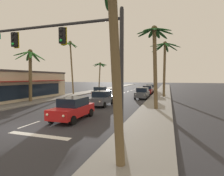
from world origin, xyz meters
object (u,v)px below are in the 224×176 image
object	(u,v)px
palm_right_nearest	(112,9)
palm_right_third	(165,57)
palm_left_farthest	(100,68)
storefront_strip_left	(4,86)
sedan_parked_mid_kerb	(150,88)
palm_left_second	(30,65)
sedan_parked_nearest_kerb	(142,93)
sedan_oncoming_far	(100,92)
palm_right_second	(155,50)
sedan_lead_at_stop_bar	(73,108)
sedan_third_in_queue	(102,98)
sedan_parked_far_kerb	(147,90)
palm_left_third	(71,56)
traffic_signal_mast	(64,47)

from	to	relation	value
palm_right_nearest	palm_right_third	distance (m)	24.02
palm_left_farthest	storefront_strip_left	distance (m)	23.60
sedan_parked_mid_kerb	palm_right_third	xyz separation A→B (m)	(3.22, -10.45, 5.65)
palm_left_second	sedan_parked_nearest_kerb	bearing A→B (deg)	33.40
sedan_oncoming_far	sedan_parked_mid_kerb	distance (m)	14.45
palm_left_farthest	palm_right_third	bearing A→B (deg)	-34.98
palm_right_nearest	palm_right_third	xyz separation A→B (m)	(1.18, 23.98, 0.96)
sedan_parked_mid_kerb	palm_right_second	distance (m)	23.13
sedan_parked_mid_kerb	palm_left_second	size ratio (longest dim) A/B	0.66
palm_left_farthest	storefront_strip_left	size ratio (longest dim) A/B	0.35
sedan_oncoming_far	palm_right_third	size ratio (longest dim) A/B	0.50
sedan_lead_at_stop_bar	sedan_third_in_queue	world-z (taller)	same
sedan_parked_far_kerb	sedan_lead_at_stop_bar	bearing A→B (deg)	-98.02
sedan_parked_far_kerb	palm_right_second	distance (m)	17.25
palm_left_third	palm_right_nearest	size ratio (longest dim) A/B	1.35
palm_right_third	sedan_lead_at_stop_bar	bearing A→B (deg)	-109.35
palm_left_farthest	palm_right_third	world-z (taller)	palm_right_third
palm_right_nearest	sedan_parked_nearest_kerb	bearing A→B (deg)	95.28
palm_left_second	palm_right_nearest	size ratio (longest dim) A/B	0.91
traffic_signal_mast	palm_right_nearest	bearing A→B (deg)	-38.93
sedan_third_in_queue	sedan_parked_nearest_kerb	bearing A→B (deg)	66.96
palm_left_farthest	storefront_strip_left	xyz separation A→B (m)	(-4.69, -22.87, -3.44)
sedan_third_in_queue	sedan_parked_far_kerb	xyz separation A→B (m)	(3.49, 15.32, 0.00)
traffic_signal_mast	palm_right_third	world-z (taller)	palm_right_third
sedan_third_in_queue	sedan_parked_nearest_kerb	xyz separation A→B (m)	(3.52, 8.27, 0.00)
traffic_signal_mast	sedan_lead_at_stop_bar	xyz separation A→B (m)	(-1.09, 2.74, -4.20)
palm_left_third	sedan_oncoming_far	bearing A→B (deg)	-15.73
sedan_lead_at_stop_bar	palm_left_farthest	distance (m)	30.76
sedan_third_in_queue	storefront_strip_left	distance (m)	13.77
sedan_lead_at_stop_bar	sedan_third_in_queue	size ratio (longest dim) A/B	1.00
palm_left_second	palm_left_farthest	xyz separation A→B (m)	(0.69, 22.38, 0.66)
sedan_oncoming_far	palm_left_third	xyz separation A→B (m)	(-6.78, 1.91, 6.41)
sedan_parked_mid_kerb	palm_left_second	world-z (taller)	palm_left_second
sedan_oncoming_far	sedan_parked_mid_kerb	xyz separation A→B (m)	(7.10, 12.59, 0.00)
sedan_parked_far_kerb	storefront_strip_left	xyz separation A→B (m)	(-17.18, -16.24, 1.24)
traffic_signal_mast	sedan_parked_far_kerb	size ratio (longest dim) A/B	2.46
sedan_lead_at_stop_bar	palm_right_third	xyz separation A→B (m)	(6.31, 17.97, 5.65)
storefront_strip_left	palm_left_farthest	bearing A→B (deg)	78.40
palm_left_third	palm_right_second	world-z (taller)	palm_left_third
sedan_third_in_queue	palm_left_second	distance (m)	10.49
palm_right_nearest	sedan_oncoming_far	bearing A→B (deg)	112.71
traffic_signal_mast	palm_left_third	size ratio (longest dim) A/B	1.07
sedan_parked_mid_kerb	palm_left_third	distance (m)	18.65
palm_right_third	storefront_strip_left	size ratio (longest dim) A/B	0.45
sedan_third_in_queue	sedan_oncoming_far	bearing A→B (deg)	112.45
palm_right_nearest	palm_right_third	size ratio (longest dim) A/B	0.83
palm_right_third	sedan_parked_nearest_kerb	bearing A→B (deg)	-139.06
sedan_oncoming_far	palm_right_nearest	bearing A→B (deg)	-67.29
palm_left_third	sedan_parked_mid_kerb	bearing A→B (deg)	37.57
sedan_oncoming_far	palm_right_third	distance (m)	11.96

